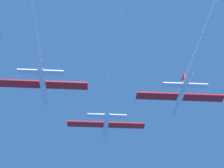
% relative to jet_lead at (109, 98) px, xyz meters
% --- Properties ---
extents(jet_lead, '(20.27, 53.65, 3.36)m').
position_rel_jet_lead_xyz_m(jet_lead, '(0.00, 0.00, 0.00)').
color(jet_lead, white).
extents(jet_left_wing, '(20.27, 56.77, 3.36)m').
position_rel_jet_lead_xyz_m(jet_left_wing, '(-15.05, -17.09, 1.11)').
color(jet_left_wing, white).
extents(jet_right_wing, '(20.27, 57.74, 3.36)m').
position_rel_jet_lead_xyz_m(jet_right_wing, '(16.32, -16.74, -0.44)').
color(jet_right_wing, white).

